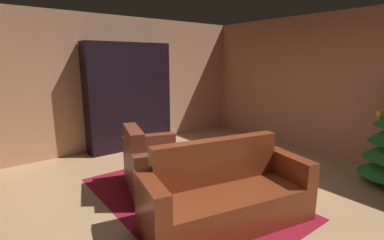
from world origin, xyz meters
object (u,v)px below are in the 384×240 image
(coffee_table, at_px, (202,169))
(bottle_on_table, at_px, (193,156))
(armchair_red, at_px, (154,168))
(book_stack_on_table, at_px, (199,160))
(couch_red, at_px, (226,197))
(bookshelf_unit, at_px, (133,97))

(coffee_table, distance_m, bottle_on_table, 0.22)
(armchair_red, distance_m, book_stack_on_table, 0.68)
(armchair_red, relative_size, couch_red, 0.61)
(bookshelf_unit, relative_size, armchair_red, 1.72)
(couch_red, xyz_separation_m, coffee_table, (-0.60, 0.14, 0.10))
(bookshelf_unit, bearing_deg, coffee_table, -7.47)
(armchair_red, bearing_deg, book_stack_on_table, 32.05)
(bottle_on_table, bearing_deg, coffee_table, 6.93)
(coffee_table, bearing_deg, armchair_red, -147.51)
(bookshelf_unit, relative_size, couch_red, 1.05)
(couch_red, bearing_deg, bottle_on_table, 170.86)
(book_stack_on_table, bearing_deg, armchair_red, -147.95)
(armchair_red, relative_size, bottle_on_table, 5.43)
(coffee_table, height_order, book_stack_on_table, book_stack_on_table)
(couch_red, bearing_deg, book_stack_on_table, 169.46)
(armchair_red, distance_m, couch_red, 1.20)
(armchair_red, height_order, bottle_on_table, armchair_red)
(bookshelf_unit, height_order, armchair_red, bookshelf_unit)
(bookshelf_unit, xyz_separation_m, couch_red, (3.20, -0.48, -0.74))
(couch_red, bearing_deg, armchair_red, -169.13)
(bookshelf_unit, bearing_deg, armchair_red, -19.42)
(book_stack_on_table, bearing_deg, bottle_on_table, 177.53)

